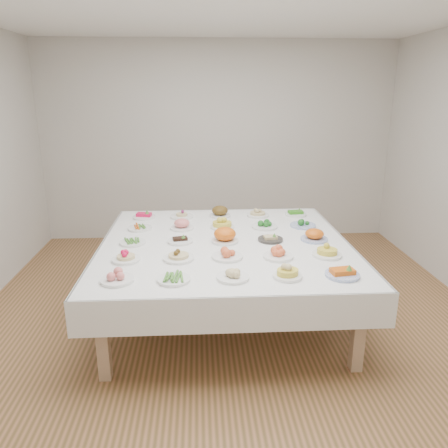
{
  "coord_description": "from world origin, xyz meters",
  "views": [
    {
      "loc": [
        -0.29,
        -3.81,
        2.12
      ],
      "look_at": [
        -0.05,
        0.23,
        0.88
      ],
      "focal_mm": 35.0,
      "sensor_mm": 36.0,
      "label": 1
    }
  ],
  "objects": [
    {
      "name": "dish_15",
      "position": [
        -0.9,
        0.52,
        0.77
      ],
      "size": [
        0.24,
        0.24,
        0.05
      ],
      "color": "white",
      "rests_on": "display_table"
    },
    {
      "name": "display_table",
      "position": [
        -0.05,
        0.08,
        0.69
      ],
      "size": [
        2.33,
        2.33,
        0.75
      ],
      "color": "white",
      "rests_on": "ground"
    },
    {
      "name": "dish_2",
      "position": [
        -0.04,
        -0.77,
        0.79
      ],
      "size": [
        0.25,
        0.25,
        0.1
      ],
      "color": "white",
      "rests_on": "display_table"
    },
    {
      "name": "dish_21",
      "position": [
        -0.48,
        0.93,
        0.81
      ],
      "size": [
        0.25,
        0.25,
        0.13
      ],
      "color": "white",
      "rests_on": "display_table"
    },
    {
      "name": "dish_19",
      "position": [
        0.8,
        0.52,
        0.79
      ],
      "size": [
        0.26,
        0.26,
        0.1
      ],
      "color": "#4C66B2",
      "rests_on": "display_table"
    },
    {
      "name": "dish_4",
      "position": [
        0.8,
        -0.77,
        0.81
      ],
      "size": [
        0.26,
        0.26,
        0.12
      ],
      "color": "#4C66B2",
      "rests_on": "display_table"
    },
    {
      "name": "dish_14",
      "position": [
        0.81,
        0.07,
        0.82
      ],
      "size": [
        0.25,
        0.25,
        0.14
      ],
      "color": "#4C66B2",
      "rests_on": "display_table"
    },
    {
      "name": "dish_16",
      "position": [
        -0.47,
        0.5,
        0.8
      ],
      "size": [
        0.24,
        0.24,
        0.12
      ],
      "color": "white",
      "rests_on": "display_table"
    },
    {
      "name": "dish_24",
      "position": [
        0.82,
        0.94,
        0.79
      ],
      "size": [
        0.24,
        0.24,
        0.1
      ],
      "color": "white",
      "rests_on": "display_table"
    },
    {
      "name": "dish_3",
      "position": [
        0.38,
        -0.77,
        0.81
      ],
      "size": [
        0.23,
        0.22,
        0.13
      ],
      "color": "white",
      "rests_on": "display_table"
    },
    {
      "name": "dish_5",
      "position": [
        -0.91,
        -0.35,
        0.81
      ],
      "size": [
        0.24,
        0.24,
        0.13
      ],
      "color": "white",
      "rests_on": "display_table"
    },
    {
      "name": "dish_8",
      "position": [
        0.38,
        -0.36,
        0.8
      ],
      "size": [
        0.25,
        0.25,
        0.12
      ],
      "color": "white",
      "rests_on": "display_table"
    },
    {
      "name": "dish_11",
      "position": [
        -0.47,
        0.09,
        0.79
      ],
      "size": [
        0.24,
        0.24,
        0.09
      ],
      "color": "white",
      "rests_on": "display_table"
    },
    {
      "name": "dish_22",
      "position": [
        -0.05,
        0.94,
        0.82
      ],
      "size": [
        0.23,
        0.23,
        0.15
      ],
      "color": "white",
      "rests_on": "display_table"
    },
    {
      "name": "dish_7",
      "position": [
        -0.05,
        -0.34,
        0.81
      ],
      "size": [
        0.26,
        0.26,
        0.12
      ],
      "color": "white",
      "rests_on": "display_table"
    },
    {
      "name": "room_envelope",
      "position": [
        0.0,
        0.0,
        1.83
      ],
      "size": [
        5.02,
        5.02,
        2.81
      ],
      "color": "#9D6541",
      "rests_on": "ground"
    },
    {
      "name": "dish_13",
      "position": [
        0.39,
        0.09,
        0.79
      ],
      "size": [
        0.23,
        0.23,
        0.1
      ],
      "color": "#2C2A27",
      "rests_on": "display_table"
    },
    {
      "name": "dish_12",
      "position": [
        -0.05,
        0.07,
        0.83
      ],
      "size": [
        0.29,
        0.29,
        0.16
      ],
      "color": "white",
      "rests_on": "display_table"
    },
    {
      "name": "dish_1",
      "position": [
        -0.49,
        -0.78,
        0.78
      ],
      "size": [
        0.25,
        0.25,
        0.06
      ],
      "color": "white",
      "rests_on": "display_table"
    },
    {
      "name": "dish_10",
      "position": [
        -0.91,
        0.08,
        0.77
      ],
      "size": [
        0.24,
        0.24,
        0.05
      ],
      "color": "white",
      "rests_on": "display_table"
    },
    {
      "name": "dish_0",
      "position": [
        -0.91,
        -0.77,
        0.8
      ],
      "size": [
        0.25,
        0.25,
        0.12
      ],
      "color": "white",
      "rests_on": "display_table"
    },
    {
      "name": "dish_18",
      "position": [
        0.39,
        0.5,
        0.8
      ],
      "size": [
        0.26,
        0.26,
        0.11
      ],
      "color": "white",
      "rests_on": "display_table"
    },
    {
      "name": "dish_20",
      "position": [
        -0.9,
        0.93,
        0.8
      ],
      "size": [
        0.25,
        0.25,
        0.11
      ],
      "color": "white",
      "rests_on": "display_table"
    },
    {
      "name": "dish_23",
      "position": [
        0.38,
        0.94,
        0.81
      ],
      "size": [
        0.24,
        0.24,
        0.13
      ],
      "color": "white",
      "rests_on": "display_table"
    },
    {
      "name": "dish_6",
      "position": [
        -0.47,
        -0.35,
        0.82
      ],
      "size": [
        0.27,
        0.27,
        0.14
      ],
      "color": "white",
      "rests_on": "display_table"
    },
    {
      "name": "dish_9",
      "position": [
        0.81,
        -0.34,
        0.82
      ],
      "size": [
        0.25,
        0.25,
        0.14
      ],
      "color": "white",
      "rests_on": "display_table"
    },
    {
      "name": "dish_17",
      "position": [
        -0.05,
        0.51,
        0.83
      ],
      "size": [
        0.26,
        0.25,
        0.16
      ],
      "color": "white",
      "rests_on": "display_table"
    }
  ]
}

